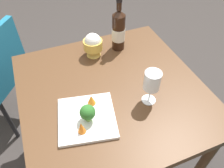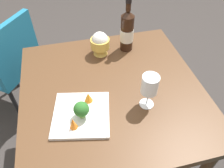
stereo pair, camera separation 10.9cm
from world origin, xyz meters
name	(u,v)px [view 2 (the right image)]	position (x,y,z in m)	size (l,w,h in m)	color
ground_plane	(112,155)	(0.00, 0.00, 0.00)	(8.00, 8.00, 0.00)	#383330
dining_table	(112,99)	(0.00, 0.00, 0.65)	(0.91, 0.91, 0.73)	brown
chair_near_window	(12,62)	(0.60, 0.59, 0.53)	(0.56, 0.56, 0.85)	teal
wine_bottle	(127,31)	(0.30, -0.16, 0.85)	(0.08, 0.08, 0.32)	black
wine_glass	(150,85)	(-0.14, -0.13, 0.86)	(0.08, 0.08, 0.18)	white
rice_bowl	(100,43)	(0.29, 0.00, 0.80)	(0.11, 0.11, 0.14)	gold
serving_plate	(81,114)	(-0.13, 0.17, 0.74)	(0.30, 0.30, 0.02)	white
broccoli_floret	(81,109)	(-0.15, 0.17, 0.80)	(0.07, 0.07, 0.09)	#729E4C
carrot_garnish_left	(73,123)	(-0.20, 0.21, 0.78)	(0.03, 0.03, 0.06)	orange
carrot_garnish_right	(88,97)	(-0.07, 0.13, 0.77)	(0.04, 0.04, 0.05)	orange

